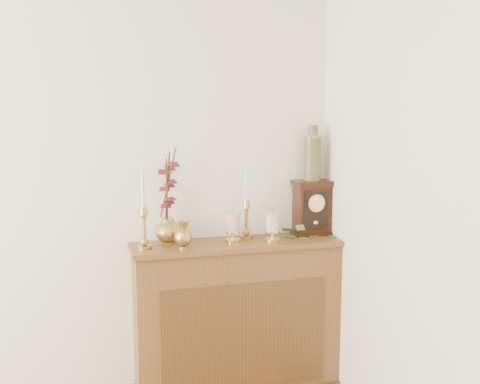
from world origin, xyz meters
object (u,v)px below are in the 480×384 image
object	(u,v)px
candlestick_center	(246,213)
mantel_clock	(312,208)
bud_vase	(183,235)
ginger_jar	(168,200)
candlestick_left	(144,220)
ceramic_vase	(312,156)

from	to	relation	value
candlestick_center	mantel_clock	size ratio (longest dim) A/B	1.40
mantel_clock	candlestick_center	bearing A→B (deg)	-179.72
candlestick_center	bud_vase	world-z (taller)	candlestick_center
bud_vase	ginger_jar	xyz separation A→B (m)	(-0.05, 0.19, 0.17)
candlestick_left	candlestick_center	size ratio (longest dim) A/B	1.05
bud_vase	mantel_clock	bearing A→B (deg)	11.27
mantel_clock	candlestick_left	bearing A→B (deg)	-174.93
bud_vase	ceramic_vase	distance (m)	0.93
candlestick_left	ginger_jar	xyz separation A→B (m)	(0.15, 0.12, 0.09)
candlestick_center	ceramic_vase	distance (m)	0.53
candlestick_center	ginger_jar	bearing A→B (deg)	176.18
candlestick_left	bud_vase	bearing A→B (deg)	-17.99
ginger_jar	mantel_clock	xyz separation A→B (m)	(0.87, -0.03, -0.09)
ginger_jar	ceramic_vase	xyz separation A→B (m)	(0.87, -0.02, 0.23)
ceramic_vase	ginger_jar	bearing A→B (deg)	178.50
candlestick_center	ceramic_vase	size ratio (longest dim) A/B	1.39
ceramic_vase	candlestick_left	bearing A→B (deg)	-174.41
bud_vase	mantel_clock	size ratio (longest dim) A/B	0.48
ceramic_vase	mantel_clock	bearing A→B (deg)	-89.65
ginger_jar	ceramic_vase	size ratio (longest dim) A/B	1.65
ginger_jar	ceramic_vase	world-z (taller)	ceramic_vase
candlestick_left	ginger_jar	world-z (taller)	ginger_jar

